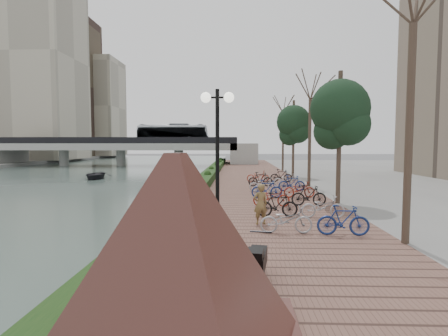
{
  "coord_description": "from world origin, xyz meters",
  "views": [
    {
      "loc": [
        2.97,
        -8.43,
        3.46
      ],
      "look_at": [
        2.19,
        12.5,
        2.0
      ],
      "focal_mm": 28.0,
      "sensor_mm": 36.0,
      "label": 1
    }
  ],
  "objects_px": {
    "lamppost": "(217,131)",
    "pedestrian": "(260,204)",
    "motorcycle": "(257,261)",
    "boat": "(95,175)",
    "granite_monument": "(176,262)"
  },
  "relations": [
    {
      "from": "lamppost",
      "to": "pedestrian",
      "type": "bearing_deg",
      "value": 55.03
    },
    {
      "from": "motorcycle",
      "to": "boat",
      "type": "height_order",
      "value": "motorcycle"
    },
    {
      "from": "motorcycle",
      "to": "boat",
      "type": "relative_size",
      "value": 0.43
    },
    {
      "from": "lamppost",
      "to": "boat",
      "type": "relative_size",
      "value": 1.24
    },
    {
      "from": "granite_monument",
      "to": "pedestrian",
      "type": "xyz_separation_m",
      "value": [
        1.65,
        8.36,
        -0.7
      ]
    },
    {
      "from": "lamppost",
      "to": "motorcycle",
      "type": "bearing_deg",
      "value": -73.27
    },
    {
      "from": "granite_monument",
      "to": "lamppost",
      "type": "bearing_deg",
      "value": 88.34
    },
    {
      "from": "motorcycle",
      "to": "boat",
      "type": "xyz_separation_m",
      "value": [
        -14.35,
        26.44,
        -0.6
      ]
    },
    {
      "from": "motorcycle",
      "to": "granite_monument",
      "type": "bearing_deg",
      "value": -103.9
    },
    {
      "from": "granite_monument",
      "to": "motorcycle",
      "type": "xyz_separation_m",
      "value": [
        1.22,
        2.82,
        -0.94
      ]
    },
    {
      "from": "pedestrian",
      "to": "granite_monument",
      "type": "bearing_deg",
      "value": 61.02
    },
    {
      "from": "granite_monument",
      "to": "lamppost",
      "type": "distance_m",
      "value": 6.55
    },
    {
      "from": "lamppost",
      "to": "pedestrian",
      "type": "relative_size",
      "value": 3.08
    },
    {
      "from": "granite_monument",
      "to": "boat",
      "type": "height_order",
      "value": "granite_monument"
    },
    {
      "from": "granite_monument",
      "to": "boat",
      "type": "relative_size",
      "value": 1.41
    }
  ]
}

